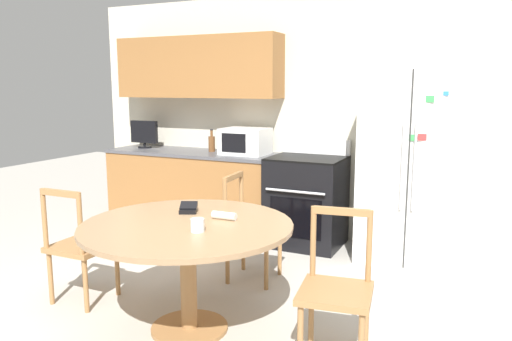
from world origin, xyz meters
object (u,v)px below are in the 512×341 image
at_px(countertop_tv, 144,133).
at_px(counter_bottle, 212,143).
at_px(candle_glass, 198,226).
at_px(wallet, 188,209).
at_px(dining_chair_right, 336,290).
at_px(oven_range, 307,200).
at_px(dining_chair_far, 251,230).
at_px(microwave, 245,141).
at_px(refrigerator, 414,166).
at_px(dining_chair_left, 80,246).

distance_m(countertop_tv, counter_bottle, 0.91).
xyz_separation_m(candle_glass, wallet, (-0.31, 0.38, -0.01)).
height_order(dining_chair_right, wallet, dining_chair_right).
height_order(dining_chair_right, candle_glass, dining_chair_right).
bearing_deg(wallet, dining_chair_right, -8.64).
xyz_separation_m(countertop_tv, wallet, (1.83, -1.90, -0.30)).
xyz_separation_m(oven_range, dining_chair_far, (-0.11, -1.10, -0.03)).
bearing_deg(counter_bottle, candle_glass, -61.95).
distance_m(oven_range, microwave, 0.93).
relative_size(refrigerator, counter_bottle, 7.15).
relative_size(oven_range, dining_chair_right, 1.20).
bearing_deg(oven_range, microwave, 175.77).
height_order(counter_bottle, candle_glass, counter_bottle).
distance_m(refrigerator, dining_chair_right, 2.05).
relative_size(dining_chair_far, candle_glass, 10.49).
distance_m(microwave, dining_chair_far, 1.44).
bearing_deg(refrigerator, wallet, -125.41).
height_order(countertop_tv, dining_chair_right, countertop_tv).
xyz_separation_m(dining_chair_right, dining_chair_left, (-1.99, -0.02, 0.00)).
bearing_deg(counter_bottle, countertop_tv, -177.78).
height_order(candle_glass, wallet, candle_glass).
bearing_deg(dining_chair_far, oven_range, 170.22).
relative_size(countertop_tv, dining_chair_right, 0.40).
distance_m(dining_chair_far, wallet, 0.84).
xyz_separation_m(refrigerator, countertop_tv, (-3.12, 0.08, 0.17)).
xyz_separation_m(counter_bottle, dining_chair_far, (1.06, -1.19, -0.56)).
height_order(oven_range, dining_chair_left, oven_range).
xyz_separation_m(dining_chair_right, candle_glass, (-0.83, -0.20, 0.35)).
relative_size(refrigerator, dining_chair_right, 2.01).
xyz_separation_m(counter_bottle, dining_chair_left, (0.08, -2.13, -0.56)).
distance_m(refrigerator, oven_range, 1.14).
distance_m(counter_bottle, wallet, 2.16).
height_order(microwave, candle_glass, microwave).
xyz_separation_m(oven_range, countertop_tv, (-2.08, 0.05, 0.61)).
distance_m(dining_chair_far, dining_chair_left, 1.37).
bearing_deg(microwave, countertop_tv, 179.96).
relative_size(microwave, wallet, 2.95).
distance_m(dining_chair_right, dining_chair_far, 1.37).
bearing_deg(oven_range, candle_glass, -88.39).
height_order(countertop_tv, dining_chair_left, countertop_tv).
bearing_deg(dining_chair_right, oven_range, -74.32).
height_order(refrigerator, dining_chair_far, refrigerator).
height_order(countertop_tv, counter_bottle, countertop_tv).
bearing_deg(dining_chair_left, dining_chair_far, 43.54).
distance_m(microwave, candle_glass, 2.42).
bearing_deg(refrigerator, candle_glass, -114.18).
bearing_deg(microwave, candle_glass, -70.83).
distance_m(refrigerator, dining_chair_far, 1.64).
height_order(oven_range, wallet, oven_range).
bearing_deg(dining_chair_right, microwave, -60.13).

